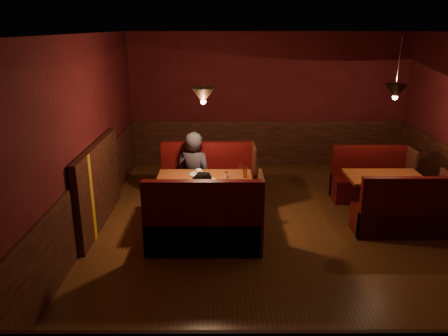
{
  "coord_description": "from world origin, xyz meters",
  "views": [
    {
      "loc": [
        -0.99,
        -5.98,
        3.0
      ],
      "look_at": [
        -0.97,
        0.3,
        0.95
      ],
      "focal_mm": 35.0,
      "sensor_mm": 36.0,
      "label": 1
    }
  ],
  "objects_px": {
    "main_bench_near": "(205,228)",
    "diner_b": "(205,198)",
    "main_table": "(206,189)",
    "diner_a": "(194,161)",
    "main_bench_far": "(208,186)",
    "second_table": "(384,186)",
    "second_bench_near": "(402,216)",
    "second_bench_far": "(370,183)"
  },
  "relations": [
    {
      "from": "main_table",
      "to": "second_bench_near",
      "type": "relative_size",
      "value": 1.09
    },
    {
      "from": "main_bench_far",
      "to": "main_bench_near",
      "type": "relative_size",
      "value": 1.0
    },
    {
      "from": "main_bench_far",
      "to": "diner_b",
      "type": "height_order",
      "value": "diner_b"
    },
    {
      "from": "main_bench_far",
      "to": "diner_a",
      "type": "bearing_deg",
      "value": -147.76
    },
    {
      "from": "second_table",
      "to": "second_bench_far",
      "type": "relative_size",
      "value": 0.9
    },
    {
      "from": "second_bench_far",
      "to": "second_bench_near",
      "type": "distance_m",
      "value": 1.46
    },
    {
      "from": "second_table",
      "to": "second_bench_far",
      "type": "height_order",
      "value": "second_bench_far"
    },
    {
      "from": "main_table",
      "to": "second_bench_far",
      "type": "xyz_separation_m",
      "value": [
        2.93,
        1.11,
        -0.3
      ]
    },
    {
      "from": "main_bench_far",
      "to": "second_bench_near",
      "type": "bearing_deg",
      "value": -21.97
    },
    {
      "from": "diner_b",
      "to": "second_bench_far",
      "type": "bearing_deg",
      "value": 40.59
    },
    {
      "from": "main_table",
      "to": "diner_a",
      "type": "relative_size",
      "value": 0.86
    },
    {
      "from": "diner_a",
      "to": "second_bench_near",
      "type": "bearing_deg",
      "value": -178.47
    },
    {
      "from": "main_table",
      "to": "second_table",
      "type": "relative_size",
      "value": 1.2
    },
    {
      "from": "diner_b",
      "to": "main_bench_far",
      "type": "bearing_deg",
      "value": 100.07
    },
    {
      "from": "main_bench_near",
      "to": "second_table",
      "type": "distance_m",
      "value": 3.14
    },
    {
      "from": "main_bench_near",
      "to": "second_bench_near",
      "type": "relative_size",
      "value": 1.19
    },
    {
      "from": "second_bench_near",
      "to": "diner_a",
      "type": "height_order",
      "value": "diner_a"
    },
    {
      "from": "main_bench_near",
      "to": "second_table",
      "type": "bearing_deg",
      "value": 22.78
    },
    {
      "from": "second_table",
      "to": "diner_b",
      "type": "bearing_deg",
      "value": -160.99
    },
    {
      "from": "second_bench_near",
      "to": "diner_a",
      "type": "distance_m",
      "value": 3.36
    },
    {
      "from": "main_bench_near",
      "to": "diner_b",
      "type": "relative_size",
      "value": 1.13
    },
    {
      "from": "main_table",
      "to": "main_bench_near",
      "type": "xyz_separation_m",
      "value": [
        0.02,
        -0.83,
        -0.25
      ]
    },
    {
      "from": "main_bench_far",
      "to": "second_bench_near",
      "type": "xyz_separation_m",
      "value": [
        2.92,
        -1.18,
        -0.04
      ]
    },
    {
      "from": "second_table",
      "to": "second_bench_far",
      "type": "distance_m",
      "value": 0.76
    },
    {
      "from": "main_table",
      "to": "main_bench_near",
      "type": "distance_m",
      "value": 0.87
    },
    {
      "from": "main_bench_near",
      "to": "diner_a",
      "type": "height_order",
      "value": "diner_a"
    },
    {
      "from": "second_bench_far",
      "to": "diner_b",
      "type": "height_order",
      "value": "diner_b"
    },
    {
      "from": "main_bench_far",
      "to": "second_table",
      "type": "height_order",
      "value": "main_bench_far"
    },
    {
      "from": "second_bench_far",
      "to": "diner_b",
      "type": "distance_m",
      "value": 3.41
    },
    {
      "from": "main_bench_near",
      "to": "diner_a",
      "type": "relative_size",
      "value": 0.94
    },
    {
      "from": "diner_a",
      "to": "main_bench_near",
      "type": "bearing_deg",
      "value": 118.32
    },
    {
      "from": "main_bench_far",
      "to": "diner_b",
      "type": "xyz_separation_m",
      "value": [
        0.0,
        -1.44,
        0.36
      ]
    },
    {
      "from": "main_table",
      "to": "second_bench_near",
      "type": "bearing_deg",
      "value": -6.73
    },
    {
      "from": "main_bench_far",
      "to": "second_bench_near",
      "type": "distance_m",
      "value": 3.14
    },
    {
      "from": "second_table",
      "to": "diner_b",
      "type": "height_order",
      "value": "diner_b"
    },
    {
      "from": "second_table",
      "to": "main_bench_near",
      "type": "bearing_deg",
      "value": -157.22
    },
    {
      "from": "main_bench_far",
      "to": "diner_a",
      "type": "xyz_separation_m",
      "value": [
        -0.23,
        -0.15,
        0.5
      ]
    },
    {
      "from": "second_table",
      "to": "second_bench_near",
      "type": "xyz_separation_m",
      "value": [
        0.03,
        -0.73,
        -0.2
      ]
    },
    {
      "from": "second_table",
      "to": "second_bench_far",
      "type": "xyz_separation_m",
      "value": [
        0.03,
        0.73,
        -0.2
      ]
    },
    {
      "from": "second_bench_near",
      "to": "diner_b",
      "type": "height_order",
      "value": "diner_b"
    },
    {
      "from": "diner_b",
      "to": "main_bench_near",
      "type": "bearing_deg",
      "value": -80.44
    },
    {
      "from": "second_bench_near",
      "to": "second_bench_far",
      "type": "bearing_deg",
      "value": 90.0
    }
  ]
}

